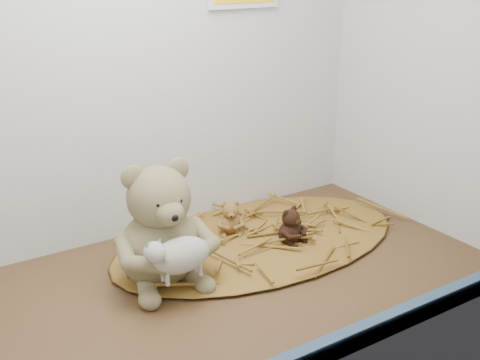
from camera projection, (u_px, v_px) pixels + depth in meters
alcove_shell at (163, 43)px, 104.25cm from camera, size 120.40×60.20×90.40cm
straw_bed at (259, 239)px, 132.59cm from camera, size 68.68×39.88×1.33cm
main_teddy at (159, 223)px, 112.82cm from camera, size 21.15×22.15×24.28cm
toy_lamb at (181, 255)px, 106.98cm from camera, size 14.32×8.74×9.26cm
mini_teddy_tan at (230, 216)px, 133.30cm from camera, size 8.24×8.40×7.52cm
mini_teddy_brown at (290, 224)px, 128.71cm from camera, size 8.24×8.48×8.06cm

